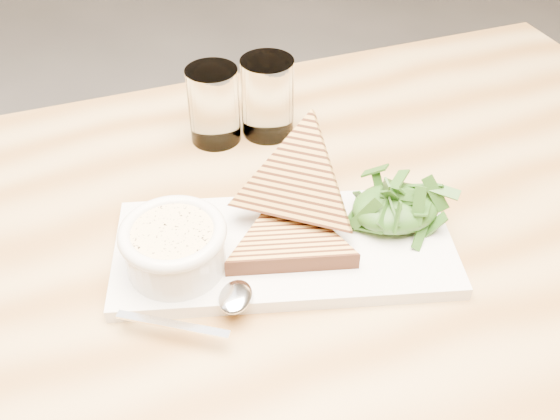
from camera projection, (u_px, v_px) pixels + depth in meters
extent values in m
cube|color=tan|center=(283.00, 275.00, 0.72)|extent=(1.39, 0.99, 0.04)
cylinder|color=tan|center=(503.00, 215.00, 1.37)|extent=(0.06, 0.06, 0.72)
cube|color=white|center=(284.00, 248.00, 0.72)|extent=(0.41, 0.24, 0.02)
cylinder|color=white|center=(175.00, 252.00, 0.67)|extent=(0.11, 0.11, 0.04)
cylinder|color=#F5D592|center=(173.00, 234.00, 0.65)|extent=(0.09, 0.09, 0.01)
torus|color=white|center=(172.00, 232.00, 0.65)|extent=(0.11, 0.11, 0.01)
ellipsoid|color=#1B480E|center=(396.00, 208.00, 0.73)|extent=(0.10, 0.08, 0.04)
ellipsoid|color=silver|center=(236.00, 297.00, 0.64)|extent=(0.05, 0.06, 0.01)
cube|color=silver|center=(173.00, 324.00, 0.62)|extent=(0.11, 0.06, 0.00)
cylinder|color=white|center=(214.00, 105.00, 0.86)|extent=(0.07, 0.07, 0.11)
cylinder|color=white|center=(267.00, 97.00, 0.87)|extent=(0.07, 0.07, 0.11)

